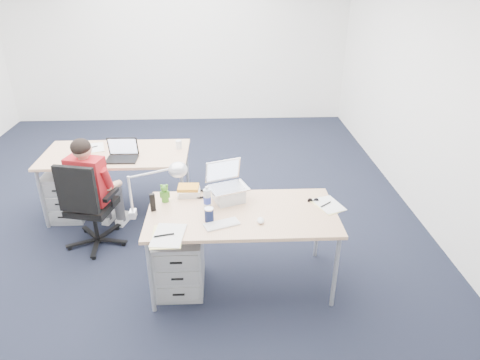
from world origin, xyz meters
The scene contains 24 objects.
floor centered at (0.00, 0.00, 0.00)m, with size 7.00×7.00×0.00m, color black.
room centered at (0.00, 0.00, 1.71)m, with size 6.02×7.02×2.80m.
desk_near centered at (0.93, -1.19, 0.68)m, with size 1.60×0.80×0.73m.
desk_far centered at (-0.42, 0.15, 0.68)m, with size 1.60×0.80×0.73m.
office_chair centered at (-0.55, -0.55, 0.27)m, with size 0.73×0.73×0.97m.
seated_person centered at (-0.52, -0.39, 0.58)m, with size 0.46×0.68×1.15m.
drawer_pedestal_near centered at (0.38, -1.23, 0.28)m, with size 0.40×0.50×0.55m, color #A4A7A9.
drawer_pedestal_far centered at (-1.00, 0.07, 0.28)m, with size 0.40×0.50×0.55m, color #A4A7A9.
silver_laptop centered at (0.82, -0.98, 0.90)m, with size 0.32×0.25×0.34m, color silver, non-canonical shape.
wireless_keyboard centered at (0.76, -1.38, 0.74)m, with size 0.28×0.12×0.01m, color white.
computer_mouse centered at (1.07, -1.35, 0.75)m, with size 0.06×0.09×0.03m, color white.
headphones centered at (0.56, -0.87, 0.75)m, with size 0.20×0.16×0.03m, color black, non-canonical shape.
can_koozie centered at (0.66, -1.32, 0.79)m, with size 0.07×0.07×0.12m, color #131B3C.
water_bottle centered at (0.64, -1.11, 0.83)m, with size 0.06×0.06×0.21m, color silver.
bear_figurine centered at (0.26, -0.97, 0.82)m, with size 0.09×0.07×0.17m, color #2A741F, non-canonical shape.
book_stack centered at (0.46, -0.87, 0.77)m, with size 0.20×0.15×0.09m, color silver.
cordless_phone centered at (0.18, -1.13, 0.81)m, with size 0.04×0.03×0.16m, color black.
papers_left centered at (0.34, -1.53, 0.74)m, with size 0.23×0.33×0.01m, color #FFF093.
papers_right centered at (1.68, -1.11, 0.73)m, with size 0.19×0.28×0.01m, color #FFF093.
sunglasses centered at (1.56, -1.04, 0.74)m, with size 0.10×0.05×0.02m, color black, non-canonical shape.
desk_lamp centered at (0.18, -1.23, 0.98)m, with size 0.45×0.16×0.51m, color silver, non-canonical shape.
dark_laptop centered at (-0.31, -0.05, 0.85)m, with size 0.32×0.31×0.23m, color black, non-canonical shape.
far_cup centered at (0.28, 0.25, 0.78)m, with size 0.07×0.07×0.10m, color white.
far_papers centered at (-0.69, 0.29, 0.73)m, with size 0.20×0.29×0.01m, color white.
Camera 1 is at (0.78, -4.29, 2.59)m, focal length 32.00 mm.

